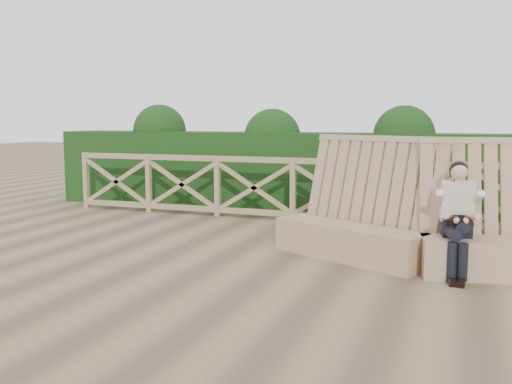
% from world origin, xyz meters
% --- Properties ---
extents(ground, '(60.00, 60.00, 0.00)m').
position_xyz_m(ground, '(0.00, 0.00, 0.00)').
color(ground, brown).
rests_on(ground, ground).
extents(bench, '(3.98, 1.56, 1.57)m').
position_xyz_m(bench, '(1.70, 1.11, 0.39)').
color(bench, '#876D4D').
rests_on(bench, ground).
extents(woman, '(0.39, 0.78, 1.29)m').
position_xyz_m(woman, '(2.02, 0.81, 0.70)').
color(woman, black).
rests_on(woman, ground).
extents(guardrail, '(10.10, 0.09, 1.10)m').
position_xyz_m(guardrail, '(0.00, 3.50, 0.55)').
color(guardrail, olive).
rests_on(guardrail, ground).
extents(hedge, '(12.00, 1.20, 1.50)m').
position_xyz_m(hedge, '(0.00, 4.70, 0.75)').
color(hedge, black).
rests_on(hedge, ground).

